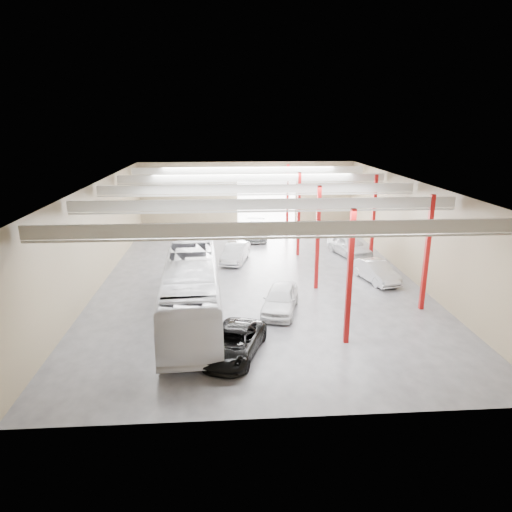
{
  "coord_description": "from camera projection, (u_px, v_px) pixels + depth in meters",
  "views": [
    {
      "loc": [
        -2.29,
        -30.97,
        11.0
      ],
      "look_at": [
        -0.27,
        -1.44,
        2.2
      ],
      "focal_mm": 32.0,
      "sensor_mm": 36.0,
      "label": 1
    }
  ],
  "objects": [
    {
      "name": "car_right_near",
      "position": [
        376.0,
        271.0,
        32.39
      ],
      "size": [
        2.57,
        4.73,
        1.48
      ],
      "primitive_type": "imported",
      "rotation": [
        0.0,
        0.0,
        0.24
      ],
      "color": "#B8B8BD",
      "rests_on": "ground"
    },
    {
      "name": "car_row_c",
      "position": [
        256.0,
        231.0,
        44.19
      ],
      "size": [
        2.59,
        5.51,
        1.55
      ],
      "primitive_type": "imported",
      "rotation": [
        0.0,
        0.0,
        -0.08
      ],
      "color": "gray",
      "rests_on": "ground"
    },
    {
      "name": "black_sedan",
      "position": [
        234.0,
        343.0,
        22.04
      ],
      "size": [
        3.78,
        5.44,
        1.38
      ],
      "primitive_type": "imported",
      "rotation": [
        0.0,
        0.0,
        -0.33
      ],
      "color": "black",
      "rests_on": "ground"
    },
    {
      "name": "car_row_b",
      "position": [
        236.0,
        253.0,
        36.88
      ],
      "size": [
        2.69,
        4.85,
        1.51
      ],
      "primitive_type": "imported",
      "rotation": [
        0.0,
        0.0,
        -0.25
      ],
      "color": "#BABBC0",
      "rests_on": "ground"
    },
    {
      "name": "depot_shell",
      "position": [
        260.0,
        210.0,
        31.95
      ],
      "size": [
        22.12,
        32.12,
        7.06
      ],
      "color": "#424246",
      "rests_on": "ground"
    },
    {
      "name": "car_right_far",
      "position": [
        349.0,
        245.0,
        38.58
      ],
      "size": [
        3.29,
        5.4,
        1.72
      ],
      "primitive_type": "imported",
      "rotation": [
        0.0,
        0.0,
        0.27
      ],
      "color": "silver",
      "rests_on": "ground"
    },
    {
      "name": "car_row_a",
      "position": [
        280.0,
        299.0,
        27.17
      ],
      "size": [
        3.01,
        4.99,
        1.59
      ],
      "primitive_type": "imported",
      "rotation": [
        0.0,
        0.0,
        -0.26
      ],
      "color": "silver",
      "rests_on": "ground"
    },
    {
      "name": "coach_bus",
      "position": [
        191.0,
        291.0,
        25.68
      ],
      "size": [
        3.65,
        12.84,
        3.54
      ],
      "primitive_type": "imported",
      "rotation": [
        0.0,
        0.0,
        0.05
      ],
      "color": "silver",
      "rests_on": "ground"
    }
  ]
}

